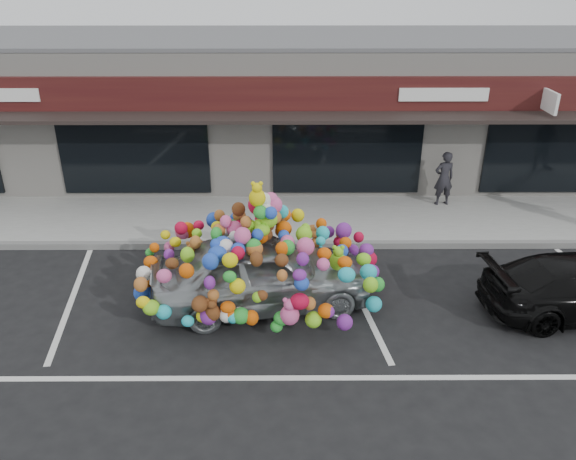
{
  "coord_description": "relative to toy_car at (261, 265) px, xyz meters",
  "views": [
    {
      "loc": [
        1.26,
        -9.76,
        6.33
      ],
      "look_at": [
        1.31,
        1.4,
        1.01
      ],
      "focal_mm": 35.0,
      "sensor_mm": 36.0,
      "label": 1
    }
  ],
  "objects": [
    {
      "name": "pedestrian_a",
      "position": [
        4.9,
        4.92,
        0.0
      ],
      "size": [
        0.62,
        0.46,
        1.54
      ],
      "primitive_type": "imported",
      "rotation": [
        0.0,
        0.0,
        3.31
      ],
      "color": "black",
      "rests_on": "sidewalk"
    },
    {
      "name": "kerb",
      "position": [
        -0.77,
        2.52,
        -0.84
      ],
      "size": [
        26.0,
        0.18,
        0.16
      ],
      "primitive_type": "cube",
      "color": "slate",
      "rests_on": "ground"
    },
    {
      "name": "lane_line",
      "position": [
        1.23,
        -2.28,
        -0.92
      ],
      "size": [
        14.0,
        0.12,
        0.01
      ],
      "primitive_type": "cube",
      "color": "silver",
      "rests_on": "ground"
    },
    {
      "name": "shop_building",
      "position": [
        -0.77,
        8.46,
        1.24
      ],
      "size": [
        24.0,
        7.2,
        4.31
      ],
      "color": "beige",
      "rests_on": "ground"
    },
    {
      "name": "toy_car",
      "position": [
        0.0,
        0.0,
        0.0
      ],
      "size": [
        3.16,
        4.94,
        2.71
      ],
      "rotation": [
        0.0,
        0.0,
        1.75
      ],
      "color": "#98A0A2",
      "rests_on": "ground"
    },
    {
      "name": "ground",
      "position": [
        -0.77,
        0.02,
        -0.92
      ],
      "size": [
        90.0,
        90.0,
        0.0
      ],
      "primitive_type": "plane",
      "color": "black",
      "rests_on": "ground"
    },
    {
      "name": "sidewalk",
      "position": [
        -0.77,
        4.02,
        -0.84
      ],
      "size": [
        26.0,
        3.0,
        0.15
      ],
      "primitive_type": "cube",
      "color": "gray",
      "rests_on": "ground"
    },
    {
      "name": "parking_stripe_mid",
      "position": [
        2.03,
        0.22,
        -0.92
      ],
      "size": [
        0.73,
        4.37,
        0.01
      ],
      "primitive_type": "cube",
      "rotation": [
        0.0,
        0.0,
        0.14
      ],
      "color": "silver",
      "rests_on": "ground"
    },
    {
      "name": "parking_stripe_left",
      "position": [
        -3.97,
        0.22,
        -0.92
      ],
      "size": [
        0.73,
        4.37,
        0.01
      ],
      "primitive_type": "cube",
      "rotation": [
        0.0,
        0.0,
        0.14
      ],
      "color": "silver",
      "rests_on": "ground"
    }
  ]
}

